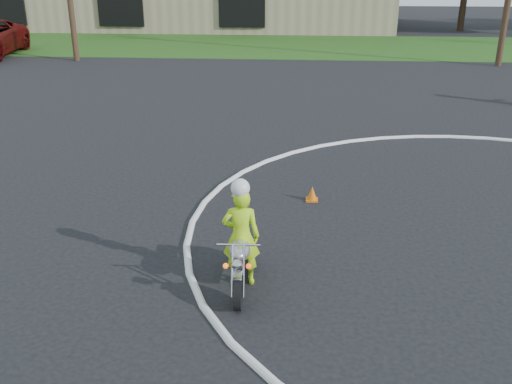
{
  "coord_description": "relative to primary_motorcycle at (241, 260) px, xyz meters",
  "views": [
    {
      "loc": [
        -4.08,
        -6.41,
        4.47
      ],
      "look_at": [
        -4.73,
        1.89,
        1.1
      ],
      "focal_mm": 40.0,
      "sensor_mm": 36.0,
      "label": 1
    }
  ],
  "objects": [
    {
      "name": "rider_primary_grp",
      "position": [
        -0.0,
        0.13,
        0.37
      ],
      "size": [
        0.57,
        0.38,
        1.67
      ],
      "rotation": [
        0.0,
        0.0,
        0.04
      ],
      "color": "#ACE317",
      "rests_on": "ground"
    },
    {
      "name": "primary_motorcycle",
      "position": [
        0.0,
        0.0,
        0.0
      ],
      "size": [
        0.6,
        1.71,
        0.9
      ],
      "rotation": [
        0.0,
        0.0,
        0.04
      ],
      "color": "black",
      "rests_on": "ground"
    },
    {
      "name": "grass_strip",
      "position": [
        4.88,
        26.14,
        -0.43
      ],
      "size": [
        120.0,
        10.0,
        0.02
      ],
      "primitive_type": "cube",
      "color": "#1E4714",
      "rests_on": "ground"
    }
  ]
}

